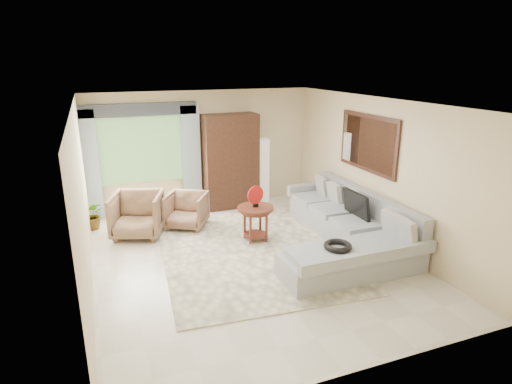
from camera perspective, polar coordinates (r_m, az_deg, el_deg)
name	(u,v)px	position (r m, az deg, el deg)	size (l,w,h in m)	color
ground	(250,258)	(7.33, -0.85, -8.83)	(6.00, 6.00, 0.00)	silver
area_rug	(250,251)	(7.58, -0.75, -7.84)	(3.00, 4.00, 0.02)	#F2E8BF
sectional_sofa	(347,232)	(7.82, 12.01, -5.25)	(2.30, 3.46, 0.90)	#A5A9AE
tv_screen	(356,204)	(7.93, 13.21, -1.63)	(0.06, 0.74, 0.48)	black
garden_hose	(338,246)	(6.59, 10.85, -7.07)	(0.43, 0.43, 0.09)	black
coffee_table	(255,223)	(7.86, -0.07, -4.19)	(0.67, 0.67, 0.67)	#491F13
red_disc	(255,195)	(7.68, -0.07, -0.38)	(0.34, 0.34, 0.03)	#AF1511
armchair_left	(137,215)	(8.39, -15.55, -2.95)	(0.90, 0.92, 0.84)	#845B48
armchair_right	(187,210)	(8.63, -9.25, -2.44)	(0.75, 0.77, 0.70)	#9A7354
potted_plant	(93,215)	(9.05, -20.90, -2.88)	(0.52, 0.45, 0.57)	#999999
armoire	(230,161)	(9.59, -3.42, 4.11)	(1.20, 0.55, 2.10)	black
floor_lamp	(263,171)	(9.98, 0.89, 2.88)	(0.24, 0.24, 1.50)	silver
window	(141,150)	(9.38, -15.11, 5.43)	(1.80, 0.04, 1.40)	#669E59
curtain_left	(89,167)	(9.30, -21.35, 3.16)	(0.40, 0.08, 2.30)	#9EB7CC
curtain_right	(191,158)	(9.51, -8.63, 4.44)	(0.40, 0.08, 2.30)	#9EB7CC
valance	(138,110)	(9.18, -15.47, 10.54)	(2.40, 0.12, 0.26)	#1E232D
wall_mirror	(368,143)	(8.20, 14.68, 6.33)	(0.05, 1.70, 1.05)	black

